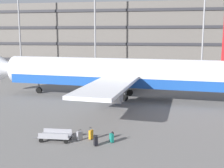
# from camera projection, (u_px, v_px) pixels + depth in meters

# --- Properties ---
(ground_plane) EXTENTS (600.00, 600.00, 0.00)m
(ground_plane) POSITION_uv_depth(u_px,v_px,m) (144.00, 97.00, 40.53)
(ground_plane) COLOR slate
(terminal_structure) EXTENTS (126.05, 21.37, 16.91)m
(terminal_structure) POSITION_uv_depth(u_px,v_px,m) (153.00, 36.00, 81.95)
(terminal_structure) COLOR #605B56
(terminal_structure) RESTS_ON ground_plane
(airliner) EXTENTS (38.86, 31.35, 11.45)m
(airliner) POSITION_uv_depth(u_px,v_px,m) (121.00, 74.00, 39.19)
(airliner) COLOR silver
(airliner) RESTS_ON ground_plane
(light_mast_far_left) EXTENTS (1.80, 0.50, 25.22)m
(light_mast_far_left) POSITION_uv_depth(u_px,v_px,m) (19.00, 11.00, 67.95)
(light_mast_far_left) COLOR gray
(light_mast_far_left) RESTS_ON ground_plane
(light_mast_left) EXTENTS (1.80, 0.50, 24.66)m
(light_mast_left) POSITION_uv_depth(u_px,v_px,m) (95.00, 11.00, 65.05)
(light_mast_left) COLOR gray
(light_mast_left) RESTS_ON ground_plane
(light_mast_center_left) EXTENTS (1.80, 0.50, 20.86)m
(light_mast_center_left) POSITION_uv_depth(u_px,v_px,m) (204.00, 19.00, 61.57)
(light_mast_center_left) COLOR gray
(light_mast_center_left) RESTS_ON ground_plane
(suitcase_black) EXTENTS (0.42, 0.47, 0.91)m
(suitcase_black) POSITION_uv_depth(u_px,v_px,m) (96.00, 141.00, 22.56)
(suitcase_black) COLOR black
(suitcase_black) RESTS_ON ground_plane
(suitcase_laid_flat) EXTENTS (0.35, 0.44, 1.03)m
(suitcase_laid_flat) POSITION_uv_depth(u_px,v_px,m) (91.00, 134.00, 23.92)
(suitcase_laid_flat) COLOR orange
(suitcase_laid_flat) RESTS_ON ground_plane
(suitcase_upright) EXTENTS (0.47, 0.50, 0.94)m
(suitcase_upright) POSITION_uv_depth(u_px,v_px,m) (80.00, 136.00, 23.71)
(suitcase_upright) COLOR gray
(suitcase_upright) RESTS_ON ground_plane
(suitcase_purple) EXTENTS (0.42, 0.46, 0.90)m
(suitcase_purple) POSITION_uv_depth(u_px,v_px,m) (112.00, 138.00, 23.25)
(suitcase_purple) COLOR #147266
(suitcase_purple) RESTS_ON ground_plane
(backpack_scuffed) EXTENTS (0.29, 0.40, 0.53)m
(backpack_scuffed) POSITION_uv_depth(u_px,v_px,m) (112.00, 135.00, 24.44)
(backpack_scuffed) COLOR black
(backpack_scuffed) RESTS_ON ground_plane
(baggage_cart) EXTENTS (3.32, 1.40, 0.82)m
(baggage_cart) POSITION_uv_depth(u_px,v_px,m) (55.00, 136.00, 23.66)
(baggage_cart) COLOR gray
(baggage_cart) RESTS_ON ground_plane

